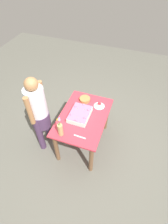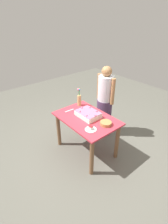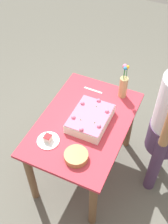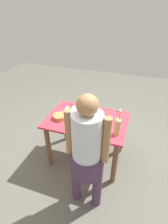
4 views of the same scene
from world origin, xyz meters
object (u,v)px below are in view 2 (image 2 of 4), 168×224
Objects in this scene: cake_knife at (69,110)px; fruit_bowl at (106,123)px; serving_plate_with_slice at (91,129)px; person_standing at (105,97)px; sheet_cake at (88,114)px; flower_vase at (79,99)px.

fruit_bowl is (0.76, 0.19, 0.03)m from cake_knife.
serving_plate_with_slice reaches higher than cake_knife.
fruit_bowl is 0.13× the size of person_standing.
fruit_bowl is at bearing 7.41° from sheet_cake.
cake_knife is 0.79m from fruit_bowl.
person_standing is (-0.53, 0.86, 0.09)m from serving_plate_with_slice.
serving_plate_with_slice is at bearing 84.20° from cake_knife.
person_standing is at bearing 65.08° from flower_vase.
flower_vase reaches higher than fruit_bowl.
cake_knife is (-0.71, 0.09, -0.02)m from serving_plate_with_slice.
fruit_bowl is at bearing 78.92° from serving_plate_with_slice.
serving_plate_with_slice is 0.98× the size of fruit_bowl.
flower_vase is (-0.43, 0.14, 0.08)m from sheet_cake.
serving_plate_with_slice is at bearing -26.12° from flower_vase.
person_standing is at bearing 121.73° from serving_plate_with_slice.
sheet_cake is 0.41m from cake_knife.
sheet_cake reaches higher than cake_knife.
sheet_cake is at bearing -172.59° from fruit_bowl.
fruit_bowl is at bearing 105.43° from cake_knife.
serving_plate_with_slice is (0.33, -0.23, -0.03)m from sheet_cake.
person_standing reaches higher than fruit_bowl.
fruit_bowl is (0.05, 0.28, 0.01)m from serving_plate_with_slice.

